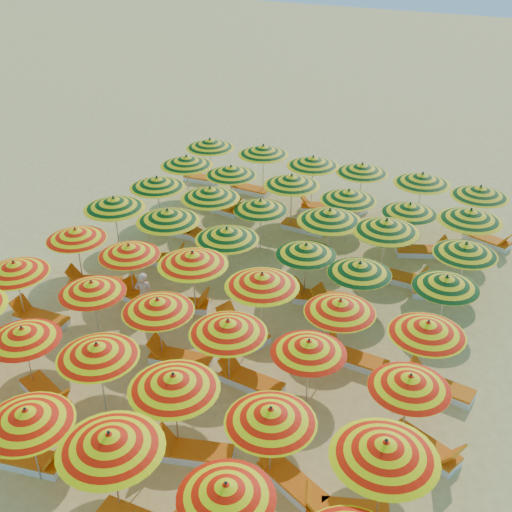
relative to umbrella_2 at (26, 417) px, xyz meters
The scene contains 77 objects.
ground 8.28m from the umbrella_2, 81.69° to the left, with size 120.00×120.00×0.00m, color #E5C465.
umbrella_2 is the anchor object (origin of this frame).
umbrella_3 2.09m from the umbrella_2, ahead, with size 2.71×2.71×2.27m.
umbrella_4 4.56m from the umbrella_2, ahead, with size 2.42×2.42×1.98m.
umbrella_7 3.17m from the umbrella_2, 134.94° to the left, with size 2.15×2.15×1.97m.
umbrella_8 2.39m from the umbrella_2, 91.22° to the left, with size 2.18×2.18×2.10m.
umbrella_9 3.09m from the umbrella_2, 44.26° to the left, with size 2.72×2.72×2.18m.
umbrella_10 5.04m from the umbrella_2, 26.17° to the left, with size 2.25×2.25×2.08m.
umbrella_11 7.27m from the umbrella_2, 17.35° to the left, with size 2.52×2.52×2.28m.
umbrella_12 6.45m from the umbrella_2, 135.96° to the left, with size 2.21×2.21×2.08m.
umbrella_13 5.13m from the umbrella_2, 113.53° to the left, with size 2.47×2.47×1.99m.
umbrella_14 4.68m from the umbrella_2, 88.33° to the left, with size 2.19×2.19×2.05m.
umbrella_15 5.10m from the umbrella_2, 63.31° to the left, with size 2.64×2.64×2.11m.
umbrella_16 6.49m from the umbrella_2, 48.04° to the left, with size 2.07×2.07×1.98m.
umbrella_17 8.25m from the umbrella_2, 33.93° to the left, with size 2.25×2.25×1.99m.
umbrella_18 8.26m from the umbrella_2, 122.63° to the left, with size 2.33×2.33×2.05m.
umbrella_19 7.26m from the umbrella_2, 108.87° to the left, with size 2.29×2.29×2.02m.
umbrella_20 6.99m from the umbrella_2, 91.33° to the left, with size 2.24×2.24×2.22m.
umbrella_21 7.12m from the umbrella_2, 72.22° to the left, with size 2.66×2.66×2.22m.
umbrella_22 8.08m from the umbrella_2, 56.44° to the left, with size 2.04×2.04×2.04m.
umbrella_23 9.52m from the umbrella_2, 44.75° to the left, with size 2.44×2.44×2.07m.
umbrella_24 10.15m from the umbrella_2, 116.50° to the left, with size 2.16×2.16×2.26m.
umbrella_25 9.35m from the umbrella_2, 104.49° to the left, with size 2.29×2.29×2.26m.
umbrella_26 8.89m from the umbrella_2, 90.28° to the left, with size 2.61×2.61×2.16m.
umbrella_27 9.59m from the umbrella_2, 74.95° to the left, with size 2.45×2.45×2.00m.
umbrella_28 9.89m from the umbrella_2, 64.17° to the left, with size 1.90×1.90×2.00m.
umbrella_29 11.41m from the umbrella_2, 53.83° to the left, with size 2.17×2.17×2.00m.
umbrella_30 12.14m from the umbrella_2, 110.63° to the left, with size 2.56×2.56×2.20m.
umbrella_31 11.47m from the umbrella_2, 100.00° to the left, with size 2.16×2.16×2.24m.
umbrella_32 11.52m from the umbrella_2, 90.60° to the left, with size 2.31×2.31×2.02m.
umbrella_33 11.57m from the umbrella_2, 77.50° to the left, with size 2.28×2.28×2.30m.
umbrella_34 12.17m from the umbrella_2, 68.89° to the left, with size 2.45×2.45×2.31m.
umbrella_35 13.22m from the umbrella_2, 58.57° to the left, with size 2.43×2.43×2.09m.
umbrella_36 14.33m from the umbrella_2, 107.81° to the left, with size 2.24×2.24×2.24m.
umbrella_37 13.90m from the umbrella_2, 99.97° to the left, with size 2.40×2.40×2.13m.
umbrella_38 13.60m from the umbrella_2, 89.25° to the left, with size 2.46×2.46×2.25m.
umbrella_39 13.65m from the umbrella_2, 79.67° to the left, with size 2.58×2.58×2.14m.
umbrella_40 14.30m from the umbrella_2, 71.09° to the left, with size 2.03×2.03×2.02m.
umbrella_41 14.96m from the umbrella_2, 63.59° to the left, with size 2.48×2.48×2.26m.
umbrella_42 16.54m from the umbrella_2, 106.05° to the left, with size 2.55×2.55×2.21m.
umbrella_43 16.20m from the umbrella_2, 97.59° to the left, with size 2.14×2.14×2.26m.
umbrella_44 15.80m from the umbrella_2, 89.38° to the left, with size 2.54×2.54×2.23m.
umbrella_45 16.19m from the umbrella_2, 82.46° to the left, with size 2.68×2.68×2.17m.
umbrella_46 16.48m from the umbrella_2, 74.15° to the left, with size 2.29×2.29×2.25m.
umbrella_47 17.04m from the umbrella_2, 67.12° to the left, with size 2.52×2.52×2.19m.
lounger_1 1.77m from the umbrella_2, 157.53° to the left, with size 1.81×0.90×0.69m.
lounger_6 3.12m from the umbrella_2, 128.61° to the left, with size 1.83×1.15×0.69m.
lounger_7 3.77m from the umbrella_2, 36.46° to the left, with size 1.83×1.05×0.69m.
lounger_8 5.74m from the umbrella_2, 23.69° to the left, with size 1.82×1.23×0.69m.
lounger_9 6.84m from the umbrella_2, 17.01° to the left, with size 1.83×1.13×0.69m.
lounger_10 6.40m from the umbrella_2, 132.06° to the left, with size 1.76×0.68×0.69m.
lounger_11 5.08m from the umbrella_2, 82.35° to the left, with size 1.80×0.84×0.69m.
lounger_12 5.77m from the umbrella_2, 59.65° to the left, with size 1.78×0.73×0.69m.
lounger_13 8.82m from the umbrella_2, 30.74° to the left, with size 1.82×1.19×0.69m.
lounger_14 8.14m from the umbrella_2, 119.71° to the left, with size 1.83×1.15×0.69m.
lounger_15 7.17m from the umbrella_2, 105.33° to the left, with size 1.82×1.01×0.69m.
lounger_16 7.28m from the umbrella_2, 95.40° to the left, with size 1.83×1.15×0.69m.
lounger_17 7.07m from the umbrella_2, 76.71° to the left, with size 1.83×1.12×0.69m.
lounger_18 8.59m from the umbrella_2, 53.87° to the left, with size 1.77×0.69×0.69m.
lounger_19 10.00m from the umbrella_2, 42.56° to the left, with size 1.79×0.81×0.69m.
lounger_20 9.87m from the umbrella_2, 113.85° to the left, with size 1.75×0.64×0.69m.
lounger_21 9.75m from the umbrella_2, 107.24° to the left, with size 1.82×1.19×0.69m.
lounger_22 9.89m from the umbrella_2, 72.10° to the left, with size 1.82×1.01×0.69m.
lounger_23 9.77m from the umbrella_2, 67.30° to the left, with size 1.82×1.01×0.69m.
lounger_24 11.94m from the umbrella_2, 108.13° to the left, with size 1.80×0.83×0.69m.
lounger_25 11.64m from the umbrella_2, 102.52° to the left, with size 1.82×1.22×0.69m.
lounger_26 12.68m from the umbrella_2, 66.64° to the left, with size 1.76×0.66×0.69m.
lounger_27 12.99m from the umbrella_2, 60.73° to the left, with size 1.83×1.12×0.69m.
lounger_28 14.15m from the umbrella_2, 101.95° to the left, with size 1.79×0.80×0.69m.
lounger_29 13.76m from the umbrella_2, 86.74° to the left, with size 1.75×0.64×0.69m.
lounger_30 14.75m from the umbrella_2, 69.10° to the left, with size 1.82×1.22×0.69m.
lounger_31 17.00m from the umbrella_2, 107.80° to the left, with size 1.77×0.70×0.69m.
lounger_32 16.26m from the umbrella_2, 99.75° to the left, with size 1.76×0.68×0.69m.
lounger_33 15.68m from the umbrella_2, 87.52° to the left, with size 1.82×1.17×0.69m.
lounger_34 16.41m from the umbrella_2, 84.31° to the left, with size 1.83×1.14×0.69m.
lounger_35 17.21m from the umbrella_2, 65.08° to the left, with size 1.83×1.11×0.69m.
beachgoer_a 6.51m from the umbrella_2, 103.29° to the left, with size 0.56×0.36×1.52m, color #DEA27D.
Camera 1 is at (7.37, -14.82, 11.21)m, focal length 45.00 mm.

